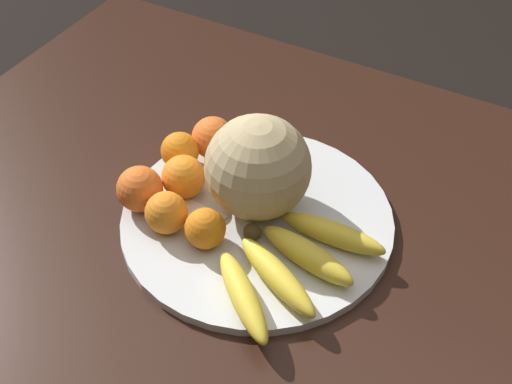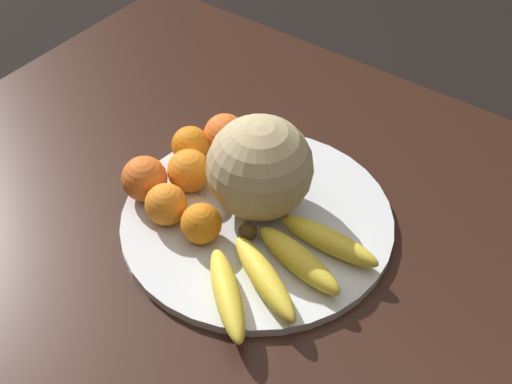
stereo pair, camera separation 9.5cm
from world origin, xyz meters
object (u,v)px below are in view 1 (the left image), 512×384
at_px(kitchen_table, 261,262).
at_px(melon, 258,167).
at_px(banana_bunch, 291,264).
at_px(produce_tag, 201,213).
at_px(orange_back_left, 205,229).
at_px(orange_front_right, 213,138).
at_px(orange_top_small, 183,177).
at_px(fruit_bowl, 256,220).
at_px(orange_back_right, 180,151).
at_px(orange_front_left, 166,213).
at_px(orange_mid_center, 140,189).

xyz_separation_m(kitchen_table, melon, (0.01, -0.01, 0.19)).
height_order(banana_bunch, produce_tag, banana_bunch).
bearing_deg(orange_back_left, melon, -105.86).
xyz_separation_m(melon, orange_front_right, (0.12, -0.07, -0.04)).
distance_m(banana_bunch, orange_top_small, 0.22).
bearing_deg(melon, banana_bunch, 137.81).
bearing_deg(orange_front_right, fruit_bowl, 144.79).
bearing_deg(banana_bunch, fruit_bowl, 162.12).
height_order(orange_front_right, orange_back_right, orange_front_right).
distance_m(orange_front_left, orange_back_left, 0.06).
relative_size(orange_front_left, orange_mid_center, 0.90).
bearing_deg(orange_back_left, orange_top_small, -40.93).
bearing_deg(orange_back_left, produce_tag, -51.16).
bearing_deg(kitchen_table, orange_mid_center, 25.23).
xyz_separation_m(kitchen_table, orange_back_left, (0.04, 0.09, 0.15)).
distance_m(kitchen_table, produce_tag, 0.15).
height_order(orange_back_right, produce_tag, orange_back_right).
bearing_deg(fruit_bowl, orange_front_right, -35.21).
distance_m(melon, orange_top_small, 0.12).
bearing_deg(orange_top_small, orange_back_left, 139.07).
bearing_deg(banana_bunch, orange_front_left, -157.37).
height_order(orange_front_left, orange_back_left, orange_front_left).
bearing_deg(orange_top_small, orange_front_right, -85.06).
height_order(orange_front_right, orange_back_left, orange_front_right).
distance_m(orange_front_right, orange_top_small, 0.10).
bearing_deg(melon, orange_back_right, -7.90).
bearing_deg(banana_bunch, orange_back_right, 175.44).
bearing_deg(orange_front_left, orange_back_right, -64.89).
relative_size(orange_front_left, produce_tag, 0.83).
bearing_deg(kitchen_table, orange_front_right, -30.54).
distance_m(melon, banana_bunch, 0.15).
relative_size(banana_bunch, orange_front_right, 3.53).
bearing_deg(orange_back_right, kitchen_table, 170.15).
xyz_separation_m(fruit_bowl, produce_tag, (0.07, 0.04, 0.01)).
height_order(orange_front_left, orange_top_small, orange_top_small).
bearing_deg(orange_back_right, orange_front_right, -122.47).
bearing_deg(orange_top_small, kitchen_table, -169.63).
bearing_deg(orange_mid_center, fruit_bowl, -158.62).
bearing_deg(orange_front_right, kitchen_table, 149.46).
xyz_separation_m(orange_front_right, orange_back_right, (0.03, 0.05, -0.00)).
height_order(kitchen_table, orange_back_left, orange_back_left).
relative_size(banana_bunch, orange_front_left, 3.89).
height_order(melon, orange_front_right, melon).
xyz_separation_m(melon, orange_front_left, (0.09, 0.10, -0.05)).
bearing_deg(banana_bunch, orange_back_left, -156.59).
xyz_separation_m(fruit_bowl, melon, (0.01, -0.02, 0.08)).
height_order(fruit_bowl, melon, melon).
relative_size(fruit_bowl, melon, 2.60).
xyz_separation_m(orange_back_right, produce_tag, (-0.09, 0.08, -0.03)).
bearing_deg(fruit_bowl, kitchen_table, -97.96).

